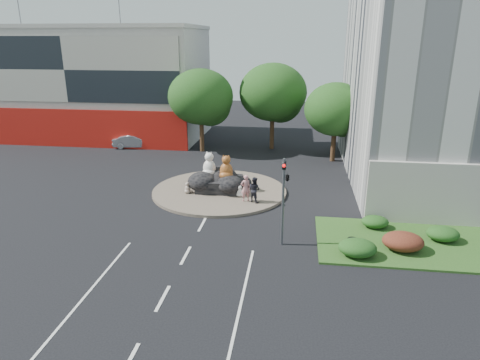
# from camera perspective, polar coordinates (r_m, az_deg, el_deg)

# --- Properties ---
(ground) EXTENTS (120.00, 120.00, 0.00)m
(ground) POSITION_cam_1_polar(r_m,az_deg,el_deg) (23.29, -7.25, -9.95)
(ground) COLOR black
(ground) RESTS_ON ground
(roundabout_island) EXTENTS (10.00, 10.00, 0.20)m
(roundabout_island) POSITION_cam_1_polar(r_m,az_deg,el_deg) (32.18, -2.75, -1.46)
(roundabout_island) COLOR brown
(roundabout_island) RESTS_ON ground
(rock_plinth) EXTENTS (3.20, 2.60, 0.90)m
(rock_plinth) POSITION_cam_1_polar(r_m,az_deg,el_deg) (32.00, -2.77, -0.53)
(rock_plinth) COLOR black
(rock_plinth) RESTS_ON roundabout_island
(shophouse_block) EXTENTS (25.20, 12.30, 17.40)m
(shophouse_block) POSITION_cam_1_polar(r_m,az_deg,el_deg) (53.42, -18.95, 12.21)
(shophouse_block) COLOR beige
(shophouse_block) RESTS_ON ground
(grass_verge) EXTENTS (10.00, 6.00, 0.12)m
(grass_verge) POSITION_cam_1_polar(r_m,az_deg,el_deg) (26.03, 21.38, -7.82)
(grass_verge) COLOR #1E4A18
(grass_verge) RESTS_ON ground
(tree_left) EXTENTS (6.46, 6.46, 8.27)m
(tree_left) POSITION_cam_1_polar(r_m,az_deg,el_deg) (43.28, -5.14, 10.64)
(tree_left) COLOR #382314
(tree_left) RESTS_ON ground
(tree_mid) EXTENTS (6.84, 6.84, 8.76)m
(tree_mid) POSITION_cam_1_polar(r_m,az_deg,el_deg) (44.23, 4.49, 11.23)
(tree_mid) COLOR #382314
(tree_mid) RESTS_ON ground
(tree_right) EXTENTS (5.70, 5.70, 7.30)m
(tree_right) POSITION_cam_1_polar(r_m,az_deg,el_deg) (40.47, 12.72, 8.85)
(tree_right) COLOR #382314
(tree_right) RESTS_ON ground
(hedge_near_green) EXTENTS (2.00, 1.60, 0.90)m
(hedge_near_green) POSITION_cam_1_polar(r_m,az_deg,el_deg) (23.46, 15.40, -8.71)
(hedge_near_green) COLOR #1E3E13
(hedge_near_green) RESTS_ON grass_verge
(hedge_red) EXTENTS (2.20, 1.76, 0.99)m
(hedge_red) POSITION_cam_1_polar(r_m,az_deg,el_deg) (24.80, 20.90, -7.66)
(hedge_red) COLOR #4A1913
(hedge_red) RESTS_ON grass_verge
(hedge_mid_green) EXTENTS (1.80, 1.44, 0.81)m
(hedge_mid_green) POSITION_cam_1_polar(r_m,az_deg,el_deg) (26.84, 25.43, -6.48)
(hedge_mid_green) COLOR #1E3E13
(hedge_mid_green) RESTS_ON grass_verge
(hedge_back_green) EXTENTS (1.60, 1.28, 0.72)m
(hedge_back_green) POSITION_cam_1_polar(r_m,az_deg,el_deg) (27.15, 17.56, -5.33)
(hedge_back_green) COLOR #1E3E13
(hedge_back_green) RESTS_ON grass_verge
(traffic_light) EXTENTS (0.44, 1.24, 5.00)m
(traffic_light) POSITION_cam_1_polar(r_m,az_deg,el_deg) (22.97, 6.06, -0.45)
(traffic_light) COLOR #595B60
(traffic_light) RESTS_ON ground
(street_lamp) EXTENTS (2.34, 0.22, 8.06)m
(street_lamp) POSITION_cam_1_polar(r_m,az_deg,el_deg) (29.39, 21.81, 4.38)
(street_lamp) COLOR #595B60
(street_lamp) RESTS_ON ground
(cat_white) EXTENTS (1.47, 1.39, 1.93)m
(cat_white) POSITION_cam_1_polar(r_m,az_deg,el_deg) (32.10, -4.11, 2.15)
(cat_white) COLOR silver
(cat_white) RESTS_ON rock_plinth
(cat_tabby) EXTENTS (1.12, 0.97, 1.86)m
(cat_tabby) POSITION_cam_1_polar(r_m,az_deg,el_deg) (31.43, -1.84, 1.78)
(cat_tabby) COLOR #B77B26
(cat_tabby) RESTS_ON rock_plinth
(kitten_calico) EXTENTS (0.67, 0.64, 0.87)m
(kitten_calico) POSITION_cam_1_polar(r_m,az_deg,el_deg) (31.51, -7.01, -0.97)
(kitten_calico) COLOR silver
(kitten_calico) RESTS_ON roundabout_island
(kitten_white) EXTENTS (0.55, 0.49, 0.85)m
(kitten_white) POSITION_cam_1_polar(r_m,az_deg,el_deg) (30.63, -0.04, -1.43)
(kitten_white) COLOR white
(kitten_white) RESTS_ON roundabout_island
(pedestrian_pink) EXTENTS (0.82, 0.70, 1.90)m
(pedestrian_pink) POSITION_cam_1_polar(r_m,az_deg,el_deg) (29.59, 0.75, -1.07)
(pedestrian_pink) COLOR tan
(pedestrian_pink) RESTS_ON roundabout_island
(pedestrian_dark) EXTENTS (1.10, 1.03, 1.80)m
(pedestrian_dark) POSITION_cam_1_polar(r_m,az_deg,el_deg) (29.45, 1.92, -1.28)
(pedestrian_dark) COLOR black
(pedestrian_dark) RESTS_ON roundabout_island
(parked_car) EXTENTS (4.57, 2.22, 1.44)m
(parked_car) POSITION_cam_1_polar(r_m,az_deg,el_deg) (46.59, -13.91, 5.06)
(parked_car) COLOR #ACADB4
(parked_car) RESTS_ON ground
(litter_bin) EXTENTS (0.62, 0.62, 0.77)m
(litter_bin) POSITION_cam_1_polar(r_m,az_deg,el_deg) (23.82, 14.68, -8.40)
(litter_bin) COLOR black
(litter_bin) RESTS_ON grass_verge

